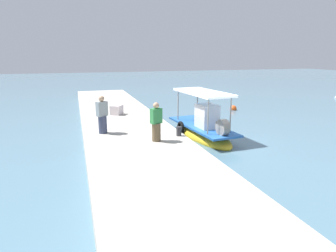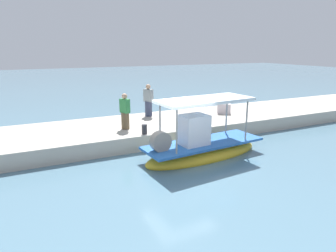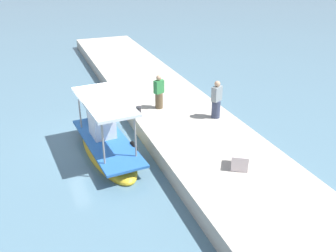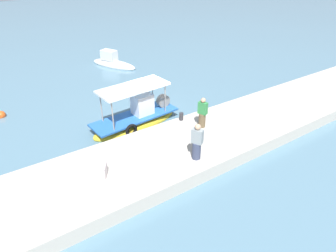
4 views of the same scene
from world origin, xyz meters
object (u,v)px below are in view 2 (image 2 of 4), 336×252
(mooring_bollard, at_px, (144,129))
(cargo_crate, at_px, (224,108))
(main_fishing_boat, at_px, (202,147))
(fisherman_near_bollard, at_px, (148,102))
(fisherman_by_crate, at_px, (125,113))

(mooring_bollard, distance_m, cargo_crate, 6.14)
(cargo_crate, bearing_deg, main_fishing_boat, 45.20)
(main_fishing_boat, xyz_separation_m, cargo_crate, (-4.00, -4.03, 0.55))
(main_fishing_boat, height_order, fisherman_near_bollard, fisherman_near_bollard)
(fisherman_by_crate, distance_m, cargo_crate, 6.36)
(fisherman_near_bollard, distance_m, fisherman_by_crate, 2.91)
(fisherman_by_crate, xyz_separation_m, mooring_bollard, (-0.49, 1.21, -0.55))
(fisherman_near_bollard, height_order, mooring_bollard, fisherman_near_bollard)
(fisherman_near_bollard, bearing_deg, mooring_bollard, 65.07)
(fisherman_by_crate, relative_size, cargo_crate, 2.26)
(cargo_crate, bearing_deg, mooring_bollard, 19.59)
(fisherman_near_bollard, relative_size, mooring_bollard, 4.16)
(fisherman_near_bollard, relative_size, cargo_crate, 2.39)
(main_fishing_boat, bearing_deg, fisherman_by_crate, -54.34)
(cargo_crate, bearing_deg, fisherman_by_crate, 7.74)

